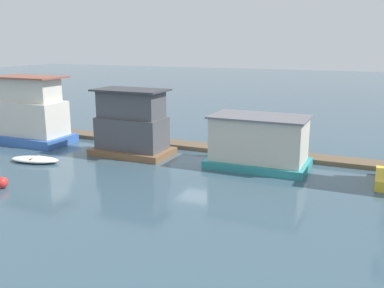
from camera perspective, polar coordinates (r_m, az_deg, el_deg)
The scene contains 7 objects.
ground_plane at distance 28.63m, azimuth 0.81°, elevation -2.30°, with size 200.00×200.00×0.00m, color #385160.
dock_walkway at distance 31.48m, azimuth 3.11°, elevation -0.58°, with size 42.40×1.71×0.30m, color brown.
houseboat_blue at distance 35.70m, azimuth -20.59°, elevation 3.72°, with size 6.02×3.55×5.21m.
houseboat_brown at distance 30.11m, azimuth -8.04°, elevation 2.48°, with size 5.49×3.25×4.63m.
houseboat_teal at distance 27.31m, azimuth 8.92°, elevation 0.22°, with size 6.27×3.81×3.30m.
dinghy_white at distance 30.15m, azimuth -20.20°, elevation -1.95°, with size 3.56×1.99×0.39m.
buoy_red at distance 25.56m, azimuth -23.99°, elevation -4.72°, with size 0.62×0.62×0.62m, color red.
Camera 1 is at (10.78, -25.36, 7.77)m, focal length 40.00 mm.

